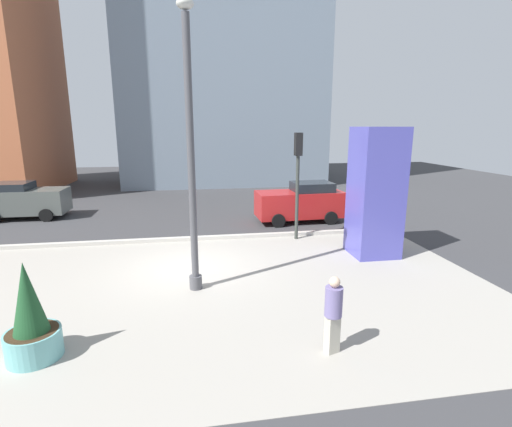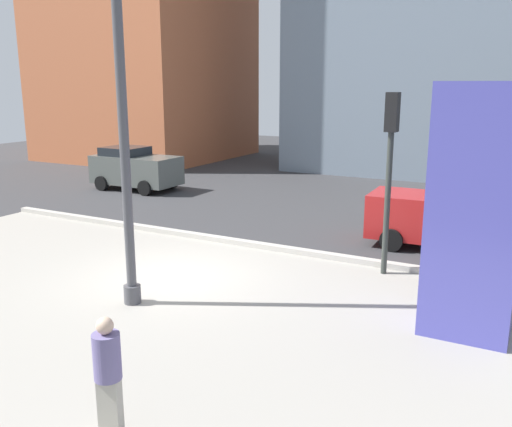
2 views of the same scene
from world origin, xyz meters
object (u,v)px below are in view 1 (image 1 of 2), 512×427
Objects in this scene: pedestrian_on_sidewalk at (333,311)px; potted_plant_mid_plaza at (31,322)px; lamp_post at (191,159)px; traffic_light_corner at (298,168)px; art_pillar_blue at (375,193)px; car_curb_west at (301,202)px; car_far_lane at (25,200)px.

potted_plant_mid_plaza is at bearing 172.45° from pedestrian_on_sidewalk.
lamp_post is 5.25m from potted_plant_mid_plaza.
potted_plant_mid_plaza is 0.47× the size of traffic_light_corner.
potted_plant_mid_plaza is (-9.69, -4.91, -1.49)m from art_pillar_blue.
car_curb_west is (8.47, 10.11, 0.16)m from potted_plant_mid_plaza.
traffic_light_corner is (7.46, 7.24, 2.15)m from potted_plant_mid_plaza.
art_pillar_blue is 2.73× the size of pedestrian_on_sidewalk.
art_pillar_blue is at bearing -76.72° from car_curb_west.
traffic_light_corner is 14.08m from car_far_lane.
art_pillar_blue is 1.05× the size of traffic_light_corner.
lamp_post is at bearing -125.65° from car_curb_west.
traffic_light_corner is at bearing -24.59° from car_far_lane.
lamp_post is 1.67× the size of art_pillar_blue.
car_far_lane reaches higher than pedestrian_on_sidewalk.
lamp_post reaches higher than traffic_light_corner.
art_pillar_blue is at bearing 17.69° from lamp_post.
car_far_lane is at bearing 111.80° from potted_plant_mid_plaza.
potted_plant_mid_plaza is 14.04m from car_far_lane.
lamp_post reaches higher than car_far_lane.
lamp_post is at bearing -133.80° from traffic_light_corner.
car_far_lane is (-12.67, 5.80, -2.02)m from traffic_light_corner.
art_pillar_blue is 2.23× the size of potted_plant_mid_plaza.
lamp_post is 2.00× the size of car_far_lane.
traffic_light_corner is 8.41m from pedestrian_on_sidewalk.
art_pillar_blue is 10.97m from potted_plant_mid_plaza.
pedestrian_on_sidewalk is (-3.66, -5.71, -1.36)m from art_pillar_blue.
lamp_post is 13.54m from car_far_lane.
car_curb_west reaches higher than car_far_lane.
art_pillar_blue reaches higher than pedestrian_on_sidewalk.
lamp_post is 5.39m from pedestrian_on_sidewalk.
pedestrian_on_sidewalk is at bearing -50.90° from car_far_lane.
lamp_post is 6.90m from art_pillar_blue.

